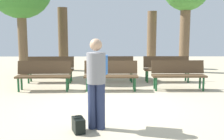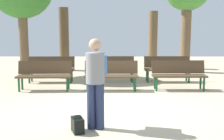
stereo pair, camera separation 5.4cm
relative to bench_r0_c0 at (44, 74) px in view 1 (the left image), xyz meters
name	(u,v)px [view 1 (the left image)]	position (x,y,z in m)	size (l,w,h in m)	color
ground_plane	(113,104)	(2.03, -1.57, -0.50)	(24.00, 24.00, 0.00)	#BCAD8E
bench_r0_c0	(44,74)	(0.00, 0.00, 0.00)	(1.61, 0.53, 0.87)	#4C3823
bench_r0_c1	(111,73)	(2.00, 0.02, 0.00)	(1.60, 0.49, 0.87)	#4C3823
bench_r0_c2	(178,73)	(4.03, 0.09, 0.00)	(1.60, 0.48, 0.87)	#4C3823
bench_r1_c0	(50,68)	(-0.09, 1.31, 0.00)	(1.61, 0.52, 0.87)	#4C3823
bench_r1_c1	(111,67)	(2.00, 1.37, 0.00)	(1.62, 0.56, 0.87)	#4C3823
bench_r1_c2	(167,67)	(3.95, 1.39, 0.00)	(1.60, 0.48, 0.87)	#4C3823
tree_0	(63,39)	(-0.10, 4.15, 0.87)	(0.42, 0.42, 2.76)	brown
tree_1	(152,40)	(3.95, 5.05, 0.83)	(0.44, 0.44, 2.66)	brown
visitor_with_backpack	(97,78)	(1.73, -3.24, 0.43)	(0.41, 0.57, 1.65)	navy
handbag	(78,125)	(1.41, -3.45, -0.37)	(0.28, 0.36, 0.29)	black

